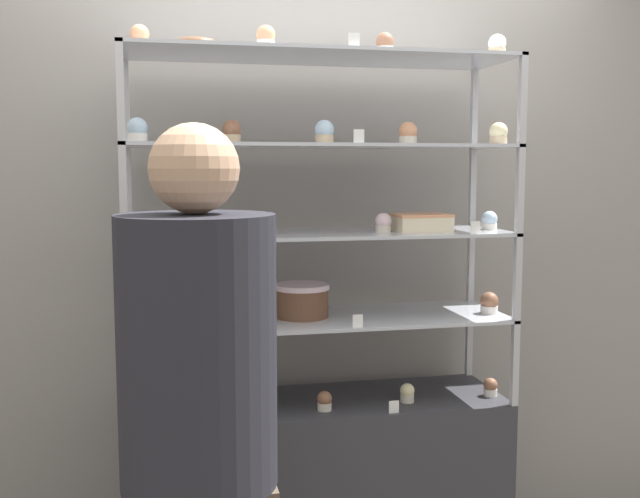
% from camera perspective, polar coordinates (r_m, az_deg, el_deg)
% --- Properties ---
extents(back_wall, '(8.00, 0.05, 2.60)m').
position_cam_1_polar(back_wall, '(3.05, -1.43, 0.63)').
color(back_wall, gray).
rests_on(back_wall, ground_plane).
extents(display_base, '(1.37, 0.43, 0.74)m').
position_cam_1_polar(display_base, '(2.95, -0.00, -18.32)').
color(display_base, '#333338').
rests_on(display_base, ground_plane).
extents(display_riser_lower, '(1.37, 0.43, 0.31)m').
position_cam_1_polar(display_riser_lower, '(2.74, -0.00, -5.62)').
color(display_riser_lower, '#B7B7BC').
rests_on(display_riser_lower, display_base).
extents(display_riser_middle, '(1.37, 0.43, 0.31)m').
position_cam_1_polar(display_riser_middle, '(2.70, -0.00, 0.90)').
color(display_riser_middle, '#B7B7BC').
rests_on(display_riser_middle, display_riser_lower).
extents(display_riser_upper, '(1.37, 0.43, 0.31)m').
position_cam_1_polar(display_riser_upper, '(2.68, -0.00, 7.56)').
color(display_riser_upper, '#B7B7BC').
rests_on(display_riser_upper, display_riser_middle).
extents(display_riser_top, '(1.37, 0.43, 0.31)m').
position_cam_1_polar(display_riser_top, '(2.71, -0.00, 14.19)').
color(display_riser_top, '#B7B7BC').
rests_on(display_riser_top, display_riser_upper).
extents(layer_cake_centerpiece, '(0.20, 0.20, 0.12)m').
position_cam_1_polar(layer_cake_centerpiece, '(2.73, -1.38, -3.93)').
color(layer_cake_centerpiece, brown).
rests_on(layer_cake_centerpiece, display_riser_lower).
extents(sheet_cake_frosted, '(0.20, 0.15, 0.06)m').
position_cam_1_polar(sheet_cake_frosted, '(2.75, 7.75, 2.02)').
color(sheet_cake_frosted, beige).
rests_on(sheet_cake_frosted, display_riser_middle).
extents(cupcake_0, '(0.05, 0.05, 0.07)m').
position_cam_1_polar(cupcake_0, '(2.68, -13.42, -11.81)').
color(cupcake_0, beige).
rests_on(cupcake_0, display_base).
extents(cupcake_1, '(0.05, 0.05, 0.07)m').
position_cam_1_polar(cupcake_1, '(2.68, -6.03, -11.68)').
color(cupcake_1, white).
rests_on(cupcake_1, display_base).
extents(cupcake_2, '(0.05, 0.05, 0.07)m').
position_cam_1_polar(cupcake_2, '(2.70, 0.34, -11.51)').
color(cupcake_2, beige).
rests_on(cupcake_2, display_base).
extents(cupcake_3, '(0.05, 0.05, 0.07)m').
position_cam_1_polar(cupcake_3, '(2.81, 6.66, -10.84)').
color(cupcake_3, beige).
rests_on(cupcake_3, display_base).
extents(cupcake_4, '(0.05, 0.05, 0.07)m').
position_cam_1_polar(cupcake_4, '(2.93, 12.86, -10.23)').
color(cupcake_4, white).
rests_on(cupcake_4, display_base).
extents(price_tag_0, '(0.04, 0.00, 0.04)m').
position_cam_1_polar(price_tag_0, '(2.69, 5.65, -11.89)').
color(price_tag_0, white).
rests_on(price_tag_0, display_base).
extents(cupcake_5, '(0.07, 0.07, 0.08)m').
position_cam_1_polar(cupcake_5, '(2.62, -13.53, -5.07)').
color(cupcake_5, beige).
rests_on(cupcake_5, display_riser_lower).
extents(cupcake_6, '(0.07, 0.07, 0.08)m').
position_cam_1_polar(cupcake_6, '(2.87, 12.77, -4.06)').
color(cupcake_6, white).
rests_on(cupcake_6, display_riser_lower).
extents(price_tag_1, '(0.04, 0.00, 0.04)m').
position_cam_1_polar(price_tag_1, '(2.57, 2.90, -5.49)').
color(price_tag_1, white).
rests_on(price_tag_1, display_riser_lower).
extents(cupcake_7, '(0.06, 0.06, 0.07)m').
position_cam_1_polar(cupcake_7, '(2.53, -13.35, 1.58)').
color(cupcake_7, beige).
rests_on(cupcake_7, display_riser_middle).
extents(cupcake_8, '(0.06, 0.06, 0.07)m').
position_cam_1_polar(cupcake_8, '(2.57, -4.39, 1.79)').
color(cupcake_8, beige).
rests_on(cupcake_8, display_riser_middle).
extents(cupcake_9, '(0.06, 0.06, 0.07)m').
position_cam_1_polar(cupcake_9, '(2.69, 4.84, 1.99)').
color(cupcake_9, beige).
rests_on(cupcake_9, display_riser_middle).
extents(cupcake_10, '(0.06, 0.06, 0.07)m').
position_cam_1_polar(cupcake_10, '(2.85, 12.79, 2.11)').
color(cupcake_10, white).
rests_on(cupcake_10, display_riser_middle).
extents(price_tag_2, '(0.04, 0.00, 0.04)m').
position_cam_1_polar(price_tag_2, '(2.67, 11.75, 1.61)').
color(price_tag_2, white).
rests_on(price_tag_2, display_riser_middle).
extents(cupcake_11, '(0.07, 0.07, 0.08)m').
position_cam_1_polar(cupcake_11, '(2.52, -13.74, 8.77)').
color(cupcake_11, white).
rests_on(cupcake_11, display_riser_upper).
extents(cupcake_12, '(0.07, 0.07, 0.08)m').
position_cam_1_polar(cupcake_12, '(2.57, -6.75, 8.85)').
color(cupcake_12, '#CCB28C').
rests_on(cupcake_12, display_riser_upper).
extents(cupcake_13, '(0.07, 0.07, 0.08)m').
position_cam_1_polar(cupcake_13, '(2.58, 0.34, 8.88)').
color(cupcake_13, '#CCB28C').
rests_on(cupcake_13, display_riser_upper).
extents(cupcake_14, '(0.07, 0.07, 0.08)m').
position_cam_1_polar(cupcake_14, '(2.70, 6.72, 8.73)').
color(cupcake_14, beige).
rests_on(cupcake_14, display_riser_upper).
extents(cupcake_15, '(0.07, 0.07, 0.08)m').
position_cam_1_polar(cupcake_15, '(2.79, 13.44, 8.52)').
color(cupcake_15, '#CCB28C').
rests_on(cupcake_15, display_riser_upper).
extents(price_tag_3, '(0.04, 0.00, 0.04)m').
position_cam_1_polar(price_tag_3, '(2.52, 2.98, 8.59)').
color(price_tag_3, white).
rests_on(price_tag_3, display_riser_upper).
extents(cupcake_16, '(0.06, 0.06, 0.07)m').
position_cam_1_polar(cupcake_16, '(2.62, -13.58, 15.47)').
color(cupcake_16, white).
rests_on(cupcake_16, display_riser_top).
extents(cupcake_17, '(0.06, 0.06, 0.07)m').
position_cam_1_polar(cupcake_17, '(2.57, -4.16, 15.80)').
color(cupcake_17, white).
rests_on(cupcake_17, display_riser_top).
extents(cupcake_18, '(0.06, 0.06, 0.07)m').
position_cam_1_polar(cupcake_18, '(2.71, 4.95, 15.31)').
color(cupcake_18, white).
rests_on(cupcake_18, display_riser_top).
extents(cupcake_19, '(0.06, 0.06, 0.07)m').
position_cam_1_polar(cupcake_19, '(2.81, 13.34, 14.87)').
color(cupcake_19, '#CCB28C').
rests_on(cupcake_19, display_riser_top).
extents(price_tag_4, '(0.04, 0.00, 0.04)m').
position_cam_1_polar(price_tag_4, '(2.54, 2.62, 15.65)').
color(price_tag_4, white).
rests_on(price_tag_4, display_riser_top).
extents(donut_glazed, '(0.14, 0.14, 0.04)m').
position_cam_1_polar(donut_glazed, '(2.65, -9.43, 15.12)').
color(donut_glazed, brown).
rests_on(donut_glazed, display_riser_top).
extents(customer_figure, '(0.40, 0.40, 1.71)m').
position_cam_1_polar(customer_figure, '(1.99, -9.19, -14.02)').
color(customer_figure, brown).
rests_on(customer_figure, ground_plane).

